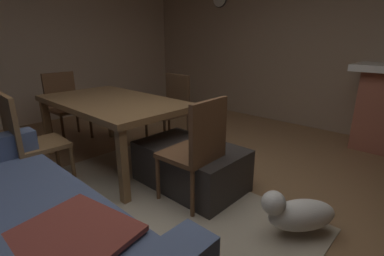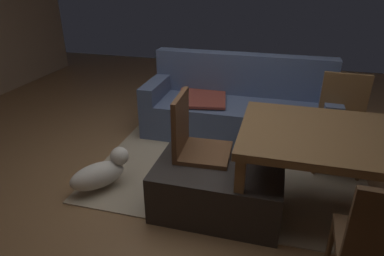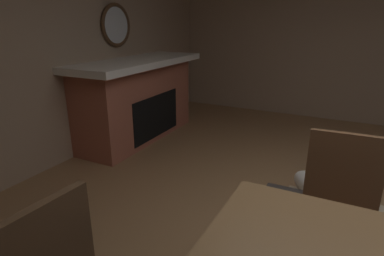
{
  "view_description": "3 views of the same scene",
  "coord_description": "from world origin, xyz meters",
  "px_view_note": "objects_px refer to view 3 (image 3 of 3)",
  "views": [
    {
      "loc": [
        -1.42,
        1.4,
        1.37
      ],
      "look_at": [
        0.22,
        -0.37,
        0.6
      ],
      "focal_mm": 26.04,
      "sensor_mm": 36.0,
      "label": 1
    },
    {
      "loc": [
        0.65,
        -2.62,
        1.83
      ],
      "look_at": [
        0.07,
        -0.47,
        0.78
      ],
      "focal_mm": 31.45,
      "sensor_mm": 36.0,
      "label": 2
    },
    {
      "loc": [
        1.89,
        -0.25,
        1.56
      ],
      "look_at": [
        0.38,
        -1.02,
        0.99
      ],
      "focal_mm": 29.75,
      "sensor_mm": 36.0,
      "label": 3
    }
  ],
  "objects_px": {
    "dining_chair_west": "(340,203)",
    "small_dog": "(319,187)",
    "tv_remote": "(314,230)",
    "fireplace": "(138,99)",
    "round_wall_mirror": "(116,25)"
  },
  "relations": [
    {
      "from": "round_wall_mirror",
      "to": "tv_remote",
      "type": "height_order",
      "value": "round_wall_mirror"
    },
    {
      "from": "dining_chair_west",
      "to": "small_dog",
      "type": "relative_size",
      "value": 1.75
    },
    {
      "from": "round_wall_mirror",
      "to": "tv_remote",
      "type": "relative_size",
      "value": 3.44
    },
    {
      "from": "fireplace",
      "to": "dining_chair_west",
      "type": "relative_size",
      "value": 2.25
    },
    {
      "from": "round_wall_mirror",
      "to": "tv_remote",
      "type": "xyz_separation_m",
      "value": [
        1.72,
        2.76,
        -1.07
      ]
    },
    {
      "from": "tv_remote",
      "to": "dining_chair_west",
      "type": "xyz_separation_m",
      "value": [
        -0.2,
        0.11,
        0.1
      ]
    },
    {
      "from": "fireplace",
      "to": "dining_chair_west",
      "type": "height_order",
      "value": "fireplace"
    },
    {
      "from": "tv_remote",
      "to": "fireplace",
      "type": "bearing_deg",
      "value": -135.22
    },
    {
      "from": "tv_remote",
      "to": "dining_chair_west",
      "type": "relative_size",
      "value": 0.17
    },
    {
      "from": "round_wall_mirror",
      "to": "dining_chair_west",
      "type": "distance_m",
      "value": 3.39
    },
    {
      "from": "fireplace",
      "to": "dining_chair_west",
      "type": "distance_m",
      "value": 3.0
    },
    {
      "from": "fireplace",
      "to": "small_dog",
      "type": "relative_size",
      "value": 3.93
    },
    {
      "from": "fireplace",
      "to": "round_wall_mirror",
      "type": "relative_size",
      "value": 3.8
    },
    {
      "from": "dining_chair_west",
      "to": "small_dog",
      "type": "height_order",
      "value": "dining_chair_west"
    },
    {
      "from": "tv_remote",
      "to": "dining_chair_west",
      "type": "height_order",
      "value": "dining_chair_west"
    }
  ]
}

